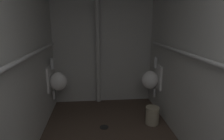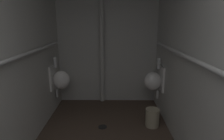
{
  "view_description": "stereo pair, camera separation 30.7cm",
  "coord_description": "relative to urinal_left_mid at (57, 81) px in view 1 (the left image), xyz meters",
  "views": [
    {
      "loc": [
        -0.19,
        -0.13,
        1.64
      ],
      "look_at": [
        0.1,
        2.85,
        0.89
      ],
      "focal_mm": 30.71,
      "sensor_mm": 36.0,
      "label": 1
    },
    {
      "loc": [
        0.12,
        -0.13,
        1.64
      ],
      "look_at": [
        0.1,
        2.85,
        0.89
      ],
      "focal_mm": 30.71,
      "sensor_mm": 36.0,
      "label": 2
    }
  ],
  "objects": [
    {
      "name": "standpipe_back_wall",
      "position": [
        0.74,
        0.44,
        0.66
      ],
      "size": [
        0.09,
        0.09,
        2.52
      ],
      "primitive_type": "cylinder",
      "color": "#B8B7B2",
      "rests_on": "ground"
    },
    {
      "name": "urinal_left_mid",
      "position": [
        0.0,
        0.0,
        0.0
      ],
      "size": [
        0.32,
        0.3,
        0.76
      ],
      "color": "white"
    },
    {
      "name": "waste_bin",
      "position": [
        1.59,
        -0.52,
        -0.48
      ],
      "size": [
        0.22,
        0.22,
        0.29
      ],
      "primitive_type": "cylinder",
      "color": "#9E937A",
      "rests_on": "ground"
    },
    {
      "name": "wall_left",
      "position": [
        -0.18,
        -1.33,
        0.66
      ],
      "size": [
        0.06,
        3.83,
        2.57
      ],
      "primitive_type": "cube",
      "color": "#B8B7B2",
      "rests_on": "ground"
    },
    {
      "name": "floor_drain",
      "position": [
        0.79,
        -0.57,
        -0.62
      ],
      "size": [
        0.14,
        0.14,
        0.01
      ],
      "primitive_type": "cylinder",
      "color": "black",
      "rests_on": "ground"
    },
    {
      "name": "urinal_right_mid",
      "position": [
        1.69,
        -0.06,
        0.0
      ],
      "size": [
        0.32,
        0.3,
        0.76
      ],
      "color": "white"
    },
    {
      "name": "wall_back",
      "position": [
        0.84,
        0.55,
        0.66
      ],
      "size": [
        2.1,
        0.06,
        2.57
      ],
      "primitive_type": "cube",
      "color": "#B8B7B2",
      "rests_on": "ground"
    },
    {
      "name": "wall_right",
      "position": [
        1.86,
        -1.33,
        0.66
      ],
      "size": [
        0.06,
        3.83,
        2.57
      ],
      "primitive_type": "cube",
      "color": "#B8B7B2",
      "rests_on": "ground"
    },
    {
      "name": "supply_pipe_right",
      "position": [
        1.77,
        -1.36,
        0.63
      ],
      "size": [
        0.06,
        3.05,
        0.06
      ],
      "color": "#B2B2B2"
    },
    {
      "name": "supply_pipe_left",
      "position": [
        -0.09,
        -1.32,
        0.63
      ],
      "size": [
        0.06,
        3.11,
        0.06
      ],
      "color": "#B2B2B2"
    }
  ]
}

